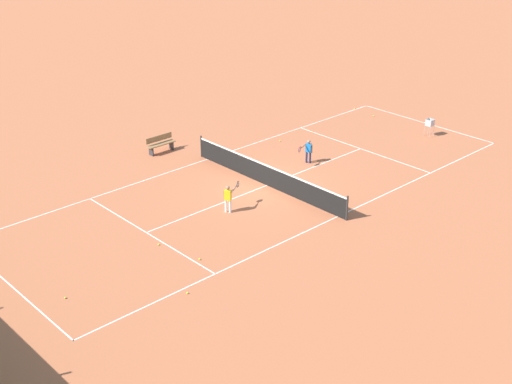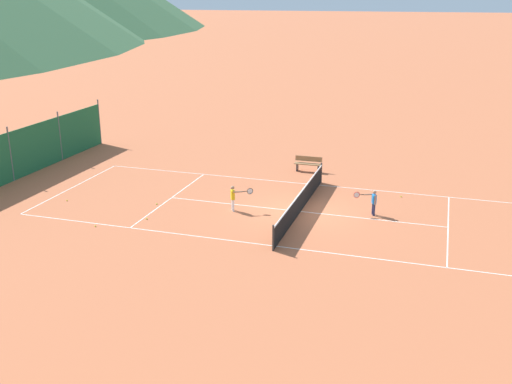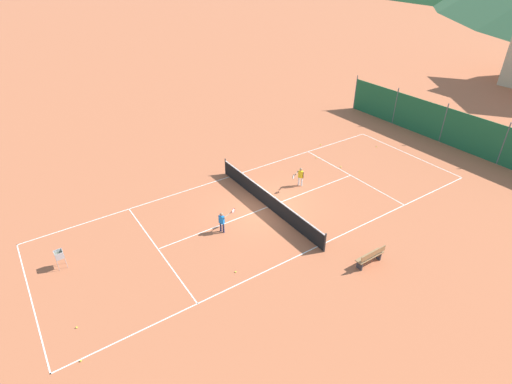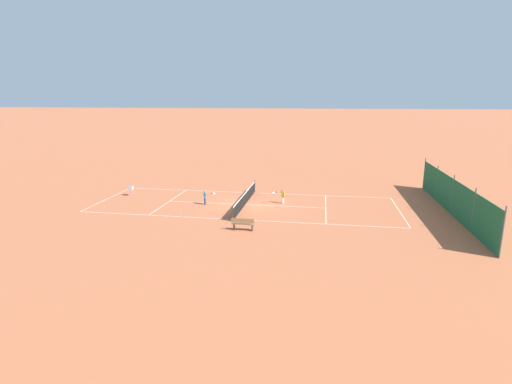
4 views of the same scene
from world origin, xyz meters
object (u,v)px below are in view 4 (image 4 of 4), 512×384
(tennis_ball_far_corner, at_px, (181,213))
(tennis_ball_service_box, at_px, (91,212))
(ball_hopper, at_px, (131,188))
(courtside_bench, at_px, (243,224))
(player_near_baseline, at_px, (282,195))
(tennis_ball_mid_court, at_px, (343,195))
(tennis_ball_near_corner, at_px, (383,204))
(tennis_ball_alley_left, at_px, (105,207))
(tennis_ball_alley_right, at_px, (323,198))
(tennis_net, at_px, (245,198))
(player_far_baseline, at_px, (205,196))
(tennis_ball_by_net_left, at_px, (329,204))

(tennis_ball_far_corner, bearing_deg, tennis_ball_service_box, -83.53)
(ball_hopper, distance_m, courtside_bench, 13.76)
(player_near_baseline, distance_m, ball_hopper, 13.32)
(tennis_ball_mid_court, distance_m, ball_hopper, 18.55)
(tennis_ball_far_corner, height_order, courtside_bench, courtside_bench)
(tennis_ball_near_corner, relative_size, courtside_bench, 0.04)
(tennis_ball_alley_left, bearing_deg, tennis_ball_alley_right, 108.39)
(tennis_net, bearing_deg, player_near_baseline, 105.37)
(tennis_ball_far_corner, distance_m, courtside_bench, 6.05)
(tennis_ball_mid_court, bearing_deg, tennis_ball_alley_left, -69.20)
(player_far_baseline, bearing_deg, tennis_net, 99.44)
(tennis_ball_by_net_left, bearing_deg, player_near_baseline, -85.08)
(player_near_baseline, bearing_deg, ball_hopper, -91.83)
(tennis_ball_alley_right, bearing_deg, courtside_bench, -28.64)
(player_far_baseline, xyz_separation_m, tennis_ball_far_corner, (2.90, -1.05, -0.64))
(tennis_ball_by_net_left, distance_m, tennis_ball_far_corner, 11.73)
(tennis_ball_by_net_left, distance_m, ball_hopper, 17.04)
(tennis_ball_service_box, xyz_separation_m, ball_hopper, (-5.41, 0.55, 0.63))
(tennis_ball_alley_right, distance_m, tennis_ball_far_corner, 12.20)
(player_far_baseline, xyz_separation_m, tennis_ball_near_corner, (-2.46, 14.09, -0.64))
(player_near_baseline, xyz_separation_m, player_far_baseline, (1.32, -6.05, -0.01))
(tennis_ball_far_corner, bearing_deg, tennis_ball_mid_court, 123.06)
(courtside_bench, bearing_deg, tennis_ball_by_net_left, 143.42)
(player_far_baseline, xyz_separation_m, courtside_bench, (5.82, 4.23, -0.23))
(tennis_net, height_order, tennis_ball_service_box, tennis_net)
(tennis_ball_service_box, bearing_deg, player_near_baseline, 109.79)
(tennis_ball_alley_left, xyz_separation_m, tennis_ball_far_corner, (0.79, 6.53, 0.00))
(tennis_ball_alley_left, xyz_separation_m, tennis_ball_service_box, (1.55, -0.23, 0.00))
(tennis_ball_service_box, bearing_deg, tennis_ball_far_corner, 96.47)
(tennis_ball_alley_right, bearing_deg, tennis_ball_near_corner, 77.55)
(tennis_ball_alley_left, bearing_deg, tennis_ball_mid_court, 110.80)
(tennis_ball_near_corner, bearing_deg, ball_hopper, -88.09)
(tennis_ball_alley_left, height_order, tennis_ball_service_box, same)
(tennis_ball_alley_left, relative_size, tennis_ball_far_corner, 1.00)
(tennis_ball_by_net_left, distance_m, courtside_bench, 9.31)
(player_near_baseline, xyz_separation_m, tennis_ball_alley_right, (-2.19, 3.28, -0.66))
(tennis_ball_service_box, height_order, courtside_bench, courtside_bench)
(tennis_ball_service_box, height_order, tennis_ball_near_corner, same)
(player_far_baseline, relative_size, ball_hopper, 1.30)
(tennis_ball_near_corner, xyz_separation_m, tennis_ball_far_corner, (5.36, -15.14, 0.00))
(tennis_net, relative_size, tennis_ball_by_net_left, 139.09)
(tennis_ball_by_net_left, bearing_deg, tennis_ball_mid_court, 159.60)
(tennis_ball_far_corner, xyz_separation_m, ball_hopper, (-4.64, -6.21, 0.63))
(player_far_baseline, height_order, tennis_ball_alley_left, player_far_baseline)
(player_near_baseline, distance_m, tennis_ball_near_corner, 8.14)
(tennis_ball_alley_left, relative_size, ball_hopper, 0.07)
(ball_hopper, bearing_deg, tennis_ball_near_corner, 91.91)
(tennis_ball_mid_court, bearing_deg, tennis_ball_far_corner, -56.94)
(player_far_baseline, relative_size, tennis_ball_alley_left, 17.48)
(tennis_ball_near_corner, bearing_deg, tennis_ball_alley_left, -78.09)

